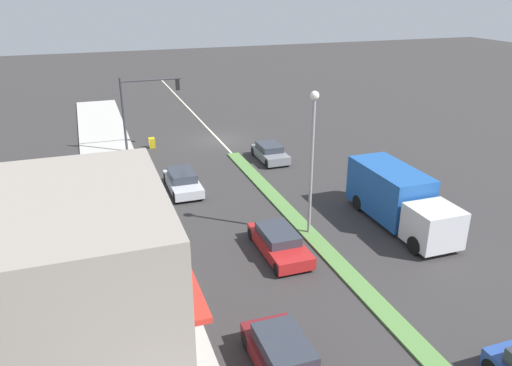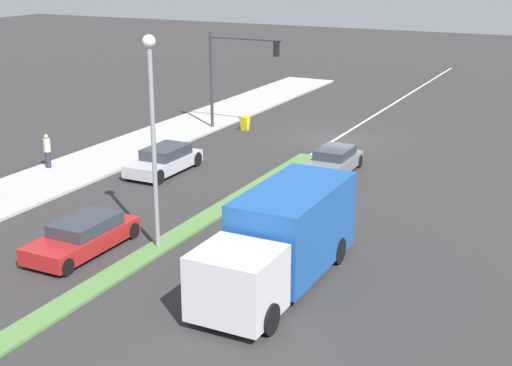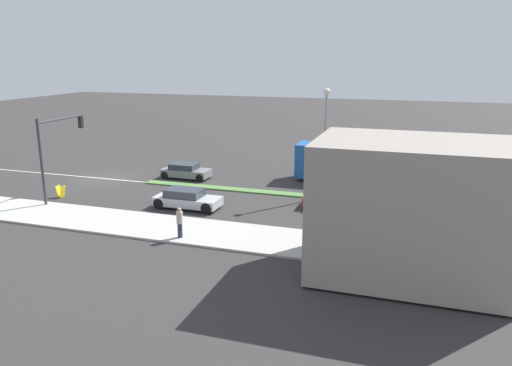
{
  "view_description": "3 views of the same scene",
  "coord_description": "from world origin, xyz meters",
  "px_view_note": "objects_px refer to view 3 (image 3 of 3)",
  "views": [
    {
      "loc": [
        10.22,
        38.61,
        12.15
      ],
      "look_at": [
        1.59,
        13.91,
        1.62
      ],
      "focal_mm": 35.0,
      "sensor_mm": 36.0,
      "label": 1
    },
    {
      "loc": [
        -13.59,
        36.9,
        9.88
      ],
      "look_at": [
        -1.46,
        12.89,
        1.28
      ],
      "focal_mm": 50.0,
      "sensor_mm": 36.0,
      "label": 2
    },
    {
      "loc": [
        32.78,
        23.65,
        9.58
      ],
      "look_at": [
        1.92,
        13.44,
        1.19
      ],
      "focal_mm": 35.0,
      "sensor_mm": 36.0,
      "label": 3
    }
  ],
  "objects_px": {
    "sedan_maroon": "(470,226)",
    "traffic_signal_main": "(55,143)",
    "pedestrian": "(180,222)",
    "hatchback_red": "(338,200)",
    "suv_grey": "(186,171)",
    "warning_aframe_sign": "(61,191)",
    "delivery_truck": "(342,163)",
    "street_lamp": "(325,129)",
    "sedan_silver": "(187,199)"
  },
  "relations": [
    {
      "from": "traffic_signal_main",
      "to": "hatchback_red",
      "type": "height_order",
      "value": "traffic_signal_main"
    },
    {
      "from": "traffic_signal_main",
      "to": "sedan_silver",
      "type": "xyz_separation_m",
      "value": [
        -1.12,
        8.91,
        -3.29
      ]
    },
    {
      "from": "street_lamp",
      "to": "delivery_truck",
      "type": "bearing_deg",
      "value": 175.04
    },
    {
      "from": "hatchback_red",
      "to": "suv_grey",
      "type": "height_order",
      "value": "suv_grey"
    },
    {
      "from": "sedan_silver",
      "to": "sedan_maroon",
      "type": "relative_size",
      "value": 0.98
    },
    {
      "from": "hatchback_red",
      "to": "sedan_silver",
      "type": "distance_m",
      "value": 9.66
    },
    {
      "from": "suv_grey",
      "to": "warning_aframe_sign",
      "type": "bearing_deg",
      "value": -36.39
    },
    {
      "from": "sedan_silver",
      "to": "suv_grey",
      "type": "bearing_deg",
      "value": -153.43
    },
    {
      "from": "hatchback_red",
      "to": "sedan_silver",
      "type": "bearing_deg",
      "value": -73.15
    },
    {
      "from": "delivery_truck",
      "to": "hatchback_red",
      "type": "relative_size",
      "value": 1.71
    },
    {
      "from": "street_lamp",
      "to": "sedan_silver",
      "type": "bearing_deg",
      "value": -57.67
    },
    {
      "from": "warning_aframe_sign",
      "to": "sedan_silver",
      "type": "height_order",
      "value": "sedan_silver"
    },
    {
      "from": "traffic_signal_main",
      "to": "suv_grey",
      "type": "distance_m",
      "value": 10.42
    },
    {
      "from": "pedestrian",
      "to": "hatchback_red",
      "type": "xyz_separation_m",
      "value": [
        -8.06,
        7.09,
        -0.42
      ]
    },
    {
      "from": "sedan_silver",
      "to": "sedan_maroon",
      "type": "height_order",
      "value": "sedan_maroon"
    },
    {
      "from": "sedan_maroon",
      "to": "hatchback_red",
      "type": "bearing_deg",
      "value": -110.23
    },
    {
      "from": "warning_aframe_sign",
      "to": "delivery_truck",
      "type": "distance_m",
      "value": 20.59
    },
    {
      "from": "street_lamp",
      "to": "warning_aframe_sign",
      "type": "distance_m",
      "value": 18.61
    },
    {
      "from": "street_lamp",
      "to": "pedestrian",
      "type": "xyz_separation_m",
      "value": [
        10.26,
        -5.74,
        -3.79
      ]
    },
    {
      "from": "sedan_silver",
      "to": "pedestrian",
      "type": "bearing_deg",
      "value": 22.29
    },
    {
      "from": "pedestrian",
      "to": "traffic_signal_main",
      "type": "bearing_deg",
      "value": -110.5
    },
    {
      "from": "warning_aframe_sign",
      "to": "delivery_truck",
      "type": "height_order",
      "value": "delivery_truck"
    },
    {
      "from": "warning_aframe_sign",
      "to": "hatchback_red",
      "type": "xyz_separation_m",
      "value": [
        -3.36,
        18.56,
        0.14
      ]
    },
    {
      "from": "street_lamp",
      "to": "delivery_truck",
      "type": "distance_m",
      "value": 6.01
    },
    {
      "from": "delivery_truck",
      "to": "suv_grey",
      "type": "bearing_deg",
      "value": -76.8
    },
    {
      "from": "sedan_maroon",
      "to": "pedestrian",
      "type": "bearing_deg",
      "value": -70.28
    },
    {
      "from": "delivery_truck",
      "to": "sedan_maroon",
      "type": "xyz_separation_m",
      "value": [
        10.0,
        8.51,
        -0.84
      ]
    },
    {
      "from": "street_lamp",
      "to": "sedan_maroon",
      "type": "bearing_deg",
      "value": 60.79
    },
    {
      "from": "sedan_silver",
      "to": "delivery_truck",
      "type": "bearing_deg",
      "value": 140.19
    },
    {
      "from": "hatchback_red",
      "to": "suv_grey",
      "type": "distance_m",
      "value": 13.58
    },
    {
      "from": "traffic_signal_main",
      "to": "suv_grey",
      "type": "xyz_separation_m",
      "value": [
        -8.32,
        5.31,
        -3.33
      ]
    },
    {
      "from": "pedestrian",
      "to": "sedan_maroon",
      "type": "bearing_deg",
      "value": 109.72
    },
    {
      "from": "street_lamp",
      "to": "warning_aframe_sign",
      "type": "xyz_separation_m",
      "value": [
        5.56,
        -17.22,
        -4.35
      ]
    },
    {
      "from": "delivery_truck",
      "to": "sedan_maroon",
      "type": "relative_size",
      "value": 1.74
    },
    {
      "from": "traffic_signal_main",
      "to": "sedan_silver",
      "type": "bearing_deg",
      "value": 97.19
    },
    {
      "from": "sedan_maroon",
      "to": "traffic_signal_main",
      "type": "bearing_deg",
      "value": -87.5
    },
    {
      "from": "pedestrian",
      "to": "warning_aframe_sign",
      "type": "xyz_separation_m",
      "value": [
        -4.71,
        -11.48,
        -0.56
      ]
    },
    {
      "from": "pedestrian",
      "to": "warning_aframe_sign",
      "type": "relative_size",
      "value": 1.97
    },
    {
      "from": "pedestrian",
      "to": "sedan_maroon",
      "type": "xyz_separation_m",
      "value": [
        -5.26,
        14.68,
        -0.36
      ]
    },
    {
      "from": "warning_aframe_sign",
      "to": "pedestrian",
      "type": "bearing_deg",
      "value": 67.7
    },
    {
      "from": "hatchback_red",
      "to": "pedestrian",
      "type": "bearing_deg",
      "value": -41.32
    },
    {
      "from": "warning_aframe_sign",
      "to": "street_lamp",
      "type": "bearing_deg",
      "value": 107.89
    },
    {
      "from": "street_lamp",
      "to": "suv_grey",
      "type": "xyz_separation_m",
      "value": [
        -2.2,
        -11.5,
        -4.2
      ]
    },
    {
      "from": "delivery_truck",
      "to": "sedan_silver",
      "type": "bearing_deg",
      "value": -39.81
    },
    {
      "from": "street_lamp",
      "to": "sedan_maroon",
      "type": "height_order",
      "value": "street_lamp"
    },
    {
      "from": "pedestrian",
      "to": "warning_aframe_sign",
      "type": "distance_m",
      "value": 12.42
    },
    {
      "from": "warning_aframe_sign",
      "to": "suv_grey",
      "type": "xyz_separation_m",
      "value": [
        -7.76,
        5.72,
        0.15
      ]
    },
    {
      "from": "pedestrian",
      "to": "warning_aframe_sign",
      "type": "bearing_deg",
      "value": -112.3
    },
    {
      "from": "sedan_maroon",
      "to": "suv_grey",
      "type": "relative_size",
      "value": 1.13
    },
    {
      "from": "sedan_silver",
      "to": "sedan_maroon",
      "type": "xyz_separation_m",
      "value": [
        -0.0,
        16.84,
        0.02
      ]
    }
  ]
}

